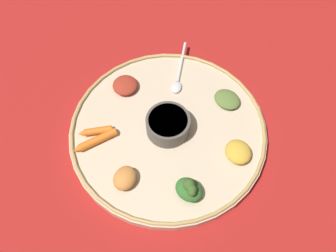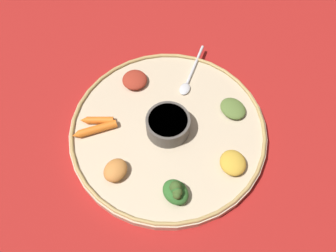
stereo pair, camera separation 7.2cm
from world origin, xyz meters
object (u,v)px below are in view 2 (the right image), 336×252
object	(u,v)px
center_bowl	(168,124)
carrot_near_spoon	(97,120)
carrot_outer	(95,130)
spoon	(189,78)
greens_pile	(176,191)

from	to	relation	value
center_bowl	carrot_near_spoon	bearing A→B (deg)	112.36
carrot_outer	center_bowl	bearing A→B (deg)	-58.89
center_bowl	carrot_near_spoon	size ratio (longest dim) A/B	1.33
spoon	carrot_near_spoon	bearing A→B (deg)	149.49
carrot_near_spoon	center_bowl	bearing A→B (deg)	-67.64
center_bowl	greens_pile	size ratio (longest dim) A/B	1.36
spoon	carrot_outer	xyz separation A→B (m)	(-0.23, 0.11, 0.00)
greens_pile	carrot_outer	distance (m)	0.23
spoon	center_bowl	bearing A→B (deg)	-170.79
center_bowl	carrot_outer	distance (m)	0.16
carrot_near_spoon	spoon	bearing A→B (deg)	-30.51
center_bowl	carrot_near_spoon	xyz separation A→B (m)	(-0.06, 0.14, -0.01)
greens_pile	carrot_near_spoon	bearing A→B (deg)	74.49
center_bowl	spoon	world-z (taller)	center_bowl
carrot_near_spoon	carrot_outer	bearing A→B (deg)	-156.35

